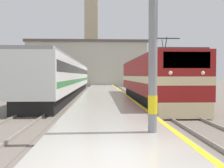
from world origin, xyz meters
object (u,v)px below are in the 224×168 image
locomotive_train (151,79)px  catenary_mast (156,0)px  passenger_train (68,77)px  clock_tower (91,22)px

locomotive_train → catenary_mast: (-2.43, -13.07, 2.72)m
passenger_train → clock_tower: clock_tower is taller
locomotive_train → passenger_train: bearing=132.3°
clock_tower → catenary_mast: bearing=-86.2°
locomotive_train → clock_tower: clock_tower is taller
catenary_mast → clock_tower: bearing=93.8°
clock_tower → passenger_train: bearing=-92.2°
catenary_mast → clock_tower: clock_tower is taller
locomotive_train → clock_tower: (-6.41, 47.03, 14.26)m
catenary_mast → passenger_train: bearing=104.1°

